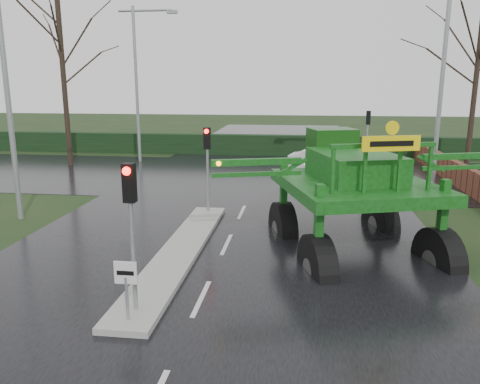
# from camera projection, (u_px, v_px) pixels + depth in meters

# --- Properties ---
(ground) EXTENTS (140.00, 140.00, 0.00)m
(ground) POSITION_uv_depth(u_px,v_px,m) (201.00, 299.00, 11.50)
(ground) COLOR black
(ground) RESTS_ON ground
(road_main) EXTENTS (14.00, 80.00, 0.02)m
(road_main) POSITION_uv_depth(u_px,v_px,m) (247.00, 201.00, 21.16)
(road_main) COLOR black
(road_main) RESTS_ON ground
(road_cross) EXTENTS (80.00, 12.00, 0.02)m
(road_cross) POSITION_uv_depth(u_px,v_px,m) (259.00, 176.00, 26.96)
(road_cross) COLOR black
(road_cross) RESTS_ON ground
(median_island) EXTENTS (1.20, 10.00, 0.16)m
(median_island) POSITION_uv_depth(u_px,v_px,m) (180.00, 251.00, 14.54)
(median_island) COLOR gray
(median_island) RESTS_ON ground
(hedge_row) EXTENTS (44.00, 0.90, 1.50)m
(hedge_row) POSITION_uv_depth(u_px,v_px,m) (269.00, 145.00, 34.52)
(hedge_row) COLOR black
(hedge_row) RESTS_ON ground
(brick_wall) EXTENTS (0.40, 20.00, 1.20)m
(brick_wall) POSITION_uv_depth(u_px,v_px,m) (451.00, 170.00, 25.51)
(brick_wall) COLOR #592D1E
(brick_wall) RESTS_ON ground
(keep_left_sign) EXTENTS (0.50, 0.07, 1.35)m
(keep_left_sign) POSITION_uv_depth(u_px,v_px,m) (126.00, 281.00, 9.98)
(keep_left_sign) COLOR gray
(keep_left_sign) RESTS_ON ground
(traffic_signal_near) EXTENTS (0.26, 0.33, 3.52)m
(traffic_signal_near) POSITION_uv_depth(u_px,v_px,m) (130.00, 206.00, 10.11)
(traffic_signal_near) COLOR gray
(traffic_signal_near) RESTS_ON ground
(traffic_signal_mid) EXTENTS (0.26, 0.33, 3.52)m
(traffic_signal_mid) POSITION_uv_depth(u_px,v_px,m) (207.00, 151.00, 18.32)
(traffic_signal_mid) COLOR gray
(traffic_signal_mid) RESTS_ON ground
(traffic_signal_far) EXTENTS (0.26, 0.33, 3.52)m
(traffic_signal_far) POSITION_uv_depth(u_px,v_px,m) (368.00, 126.00, 29.44)
(traffic_signal_far) COLOR gray
(traffic_signal_far) RESTS_ON ground
(street_light_left_near) EXTENTS (3.85, 0.30, 10.00)m
(street_light_left_near) POSITION_uv_depth(u_px,v_px,m) (11.00, 61.00, 16.97)
(street_light_left_near) COLOR gray
(street_light_left_near) RESTS_ON ground
(street_light_right) EXTENTS (3.85, 0.30, 10.00)m
(street_light_right) POSITION_uv_depth(u_px,v_px,m) (436.00, 65.00, 20.72)
(street_light_right) COLOR gray
(street_light_right) RESTS_ON ground
(street_light_left_far) EXTENTS (3.85, 0.30, 10.00)m
(street_light_left_far) POSITION_uv_depth(u_px,v_px,m) (140.00, 71.00, 30.50)
(street_light_left_far) COLOR gray
(street_light_left_far) RESTS_ON ground
(tree_left_far) EXTENTS (7.70, 7.70, 13.26)m
(tree_left_far) POSITION_uv_depth(u_px,v_px,m) (61.00, 51.00, 28.84)
(tree_left_far) COLOR black
(tree_left_far) RESTS_ON ground
(tree_right_far) EXTENTS (7.00, 7.00, 12.05)m
(tree_right_far) POSITION_uv_depth(u_px,v_px,m) (478.00, 62.00, 28.70)
(tree_right_far) COLOR black
(tree_right_far) RESTS_ON ground
(crop_sprayer) EXTENTS (9.03, 6.87, 5.25)m
(crop_sprayer) POSITION_uv_depth(u_px,v_px,m) (317.00, 183.00, 12.95)
(crop_sprayer) COLOR black
(crop_sprayer) RESTS_ON ground
(white_sedan) EXTENTS (4.56, 2.41, 1.43)m
(white_sedan) POSITION_uv_depth(u_px,v_px,m) (325.00, 172.00, 27.94)
(white_sedan) COLOR silver
(white_sedan) RESTS_ON ground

